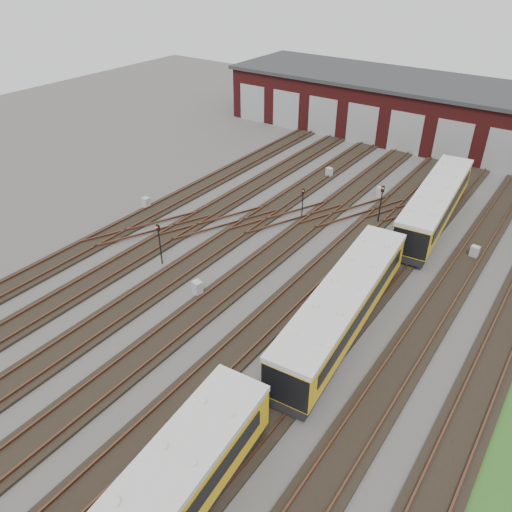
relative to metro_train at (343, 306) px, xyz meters
The scene contains 13 objects.
ground 7.37m from the metro_train, 147.31° to the right, with size 120.00×120.00×0.00m, color #43413F.
track_network 7.20m from the metro_train, 152.12° to the right, with size 30.40×70.00×0.33m.
maintenance_shed 36.64m from the metro_train, 99.44° to the left, with size 51.00×12.50×6.35m.
metro_train is the anchor object (origin of this frame).
signal_mast_0 14.07m from the metro_train, 130.25° to the left, with size 0.25×0.24×2.74m.
signal_mast_1 13.83m from the metro_train, behind, with size 0.24×0.23×3.17m.
signal_mast_2 14.22m from the metro_train, 104.84° to the left, with size 0.29×0.28×3.32m.
signal_mast_3 3.84m from the metro_train, 102.33° to the left, with size 0.28×0.27×2.80m.
relay_cabinet_0 21.56m from the metro_train, 167.43° to the left, with size 0.62×0.52×1.04m, color #A2A5A7.
relay_cabinet_1 22.87m from the metro_train, 119.95° to the left, with size 0.57×0.47×0.95m, color #A2A5A7.
relay_cabinet_2 9.63m from the metro_train, 167.07° to the right, with size 0.61×0.51×1.02m, color #A2A5A7.
relay_cabinet_3 19.32m from the metro_train, 106.88° to the left, with size 0.56×0.47×0.94m, color #A2A5A7.
relay_cabinet_4 13.58m from the metro_train, 71.97° to the left, with size 0.58×0.48×0.97m, color #A2A5A7.
Camera 1 is at (14.92, -17.46, 19.65)m, focal length 35.00 mm.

